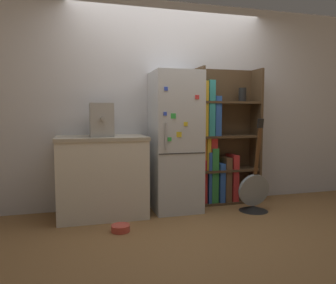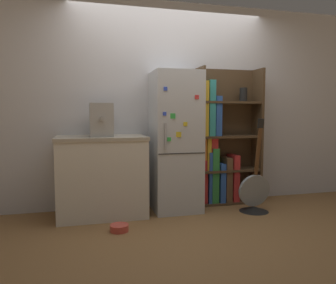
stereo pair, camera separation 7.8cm
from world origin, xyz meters
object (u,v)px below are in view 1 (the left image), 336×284
Objects in this scene: guitar at (254,197)px; pet_bowl at (121,228)px; espresso_machine at (101,120)px; bookshelf at (220,146)px; refrigerator at (175,142)px.

guitar reaches higher than pet_bowl.
guitar is (1.79, -0.29, -0.95)m from espresso_machine.
bookshelf reaches higher than espresso_machine.
espresso_machine is (-1.55, -0.19, 0.36)m from bookshelf.
espresso_machine is at bearing -177.79° from refrigerator.
guitar is 5.91× the size of pet_bowl.
refrigerator is at bearing 2.21° from espresso_machine.
bookshelf is 1.60m from espresso_machine.
refrigerator is 1.25m from pet_bowl.
bookshelf is 9.27× the size of pet_bowl.
guitar is at bearing -19.52° from refrigerator.
bookshelf is 4.71× the size of espresso_machine.
refrigerator is 0.95× the size of bookshelf.
pet_bowl is (-0.75, -0.59, -0.81)m from refrigerator.
refrigerator is 8.83× the size of pet_bowl.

